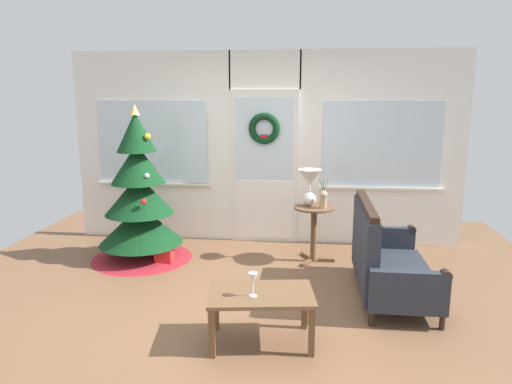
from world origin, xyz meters
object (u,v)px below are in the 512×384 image
Objects in this scene: christmas_tree at (140,204)px; coffee_table at (261,300)px; flower_vase at (323,198)px; settee_sofa at (384,259)px; table_lamp at (310,182)px; wine_glass at (253,279)px; gift_box at (164,255)px; side_table at (314,223)px.

christmas_tree reaches higher than coffee_table.
coffee_table is at bearing -106.08° from flower_vase.
settee_sofa is 4.16× the size of flower_vase.
table_lamp is (2.04, 0.16, 0.27)m from christmas_tree.
settee_sofa is at bearing -51.97° from table_lamp.
christmas_tree reaches higher than wine_glass.
wine_glass is at bearing -53.97° from gift_box.
flower_vase is (0.16, -0.10, -0.17)m from table_lamp.
settee_sofa is 7.46× the size of wine_glass.
side_table is at bearing 8.84° from gift_box.
wine_glass is at bearing -126.17° from coffee_table.
gift_box is (-1.77, -0.27, -0.38)m from side_table.
table_lamp is at bearing 146.31° from side_table.
coffee_table is 4.62× the size of wine_glass.
christmas_tree is 2.48m from coffee_table.
coffee_table is at bearing -51.58° from gift_box.
christmas_tree is 5.35× the size of flower_vase.
settee_sofa is 1.53m from coffee_table.
wine_glass is 2.21m from gift_box.
wine_glass is (-0.05, -0.08, 0.21)m from coffee_table.
christmas_tree reaches higher than flower_vase.
side_table is at bearing 77.16° from coffee_table.
table_lamp reaches higher than wine_glass.
table_lamp reaches higher than settee_sofa.
settee_sofa is at bearing -55.57° from flower_vase.
christmas_tree is 2.20m from flower_vase.
side_table is 3.34× the size of gift_box.
coffee_table is at bearing -100.93° from table_lamp.
christmas_tree is 2.91m from settee_sofa.
table_lamp is 1.94m from gift_box.
wine_glass is (1.60, -1.90, -0.12)m from christmas_tree.
coffee_table is 2.15m from gift_box.
gift_box is at bearing -169.55° from table_lamp.
gift_box is (-2.45, 0.63, -0.27)m from settee_sofa.
side_table is at bearing 76.15° from wine_glass.
settee_sofa is 1.14m from side_table.
settee_sofa is 1.63m from wine_glass.
flower_vase is at bearing 73.92° from coffee_table.
side_table is 1.94× the size of flower_vase.
side_table is (-0.68, 0.91, 0.11)m from settee_sofa.
side_table reaches higher than wine_glass.
flower_vase is at bearing 73.03° from wine_glass.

